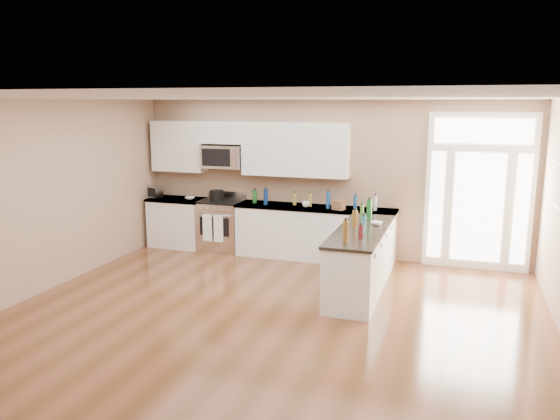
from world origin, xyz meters
name	(u,v)px	position (x,y,z in m)	size (l,w,h in m)	color
ground	(246,344)	(0.00, 0.00, 0.00)	(8.00, 8.00, 0.00)	#523117
room_shell	(244,199)	(0.00, 0.00, 1.71)	(8.00, 8.00, 8.00)	#A08165
back_cabinet_left	(179,224)	(-2.87, 3.69, 0.44)	(1.10, 0.66, 0.94)	white
back_cabinet_right	(315,234)	(-0.16, 3.69, 0.44)	(2.85, 0.66, 0.94)	white
peninsula_cabinet	(360,262)	(0.93, 2.24, 0.43)	(0.69, 2.32, 0.94)	white
upper_cabinet_left	(179,146)	(-2.88, 3.83, 1.93)	(1.04, 0.33, 0.95)	white
upper_cabinet_right	(295,150)	(-0.57, 3.83, 1.93)	(1.94, 0.33, 0.95)	white
upper_cabinet_short	(224,133)	(-1.95, 3.83, 2.20)	(0.82, 0.33, 0.40)	white
microwave	(223,157)	(-1.95, 3.80, 1.76)	(0.78, 0.41, 0.42)	silver
entry_door	(479,192)	(2.55, 3.95, 1.30)	(1.70, 0.10, 2.60)	white
kitchen_range	(222,225)	(-1.96, 3.69, 0.48)	(0.79, 0.70, 1.08)	silver
stockpot	(217,195)	(-2.05, 3.68, 1.05)	(0.27, 0.27, 0.21)	black
toaster_oven	(155,191)	(-3.35, 3.65, 1.06)	(0.27, 0.21, 0.23)	silver
cardboard_box	(339,205)	(0.29, 3.56, 1.02)	(0.20, 0.14, 0.16)	brown
bowl_left	(190,198)	(-2.60, 3.66, 0.96)	(0.18, 0.18, 0.04)	white
bowl_peninsula	(377,223)	(1.10, 2.58, 0.97)	(0.16, 0.16, 0.05)	white
cup_counter	(306,204)	(-0.30, 3.62, 0.99)	(0.13, 0.13, 0.10)	white
counter_bottles	(329,209)	(0.27, 2.96, 1.07)	(2.39, 2.42, 0.31)	#19591E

